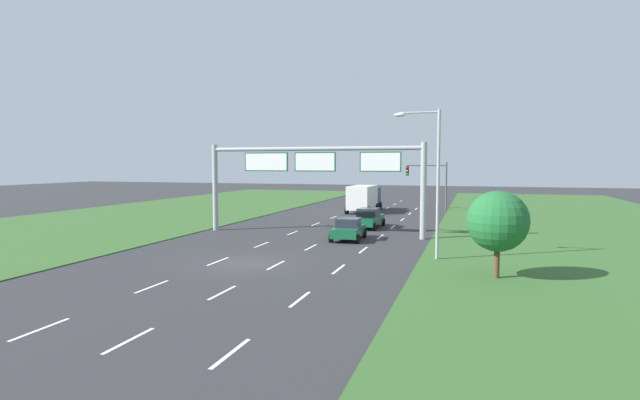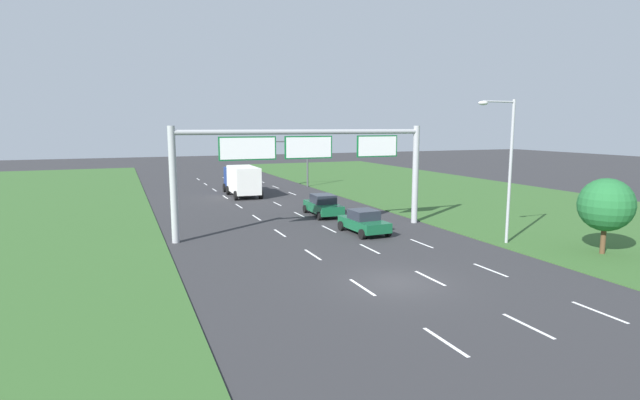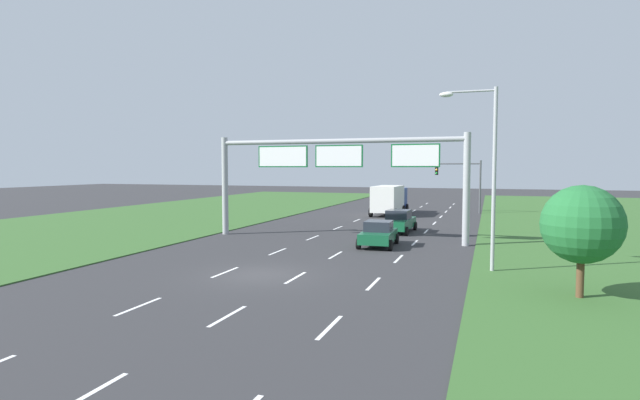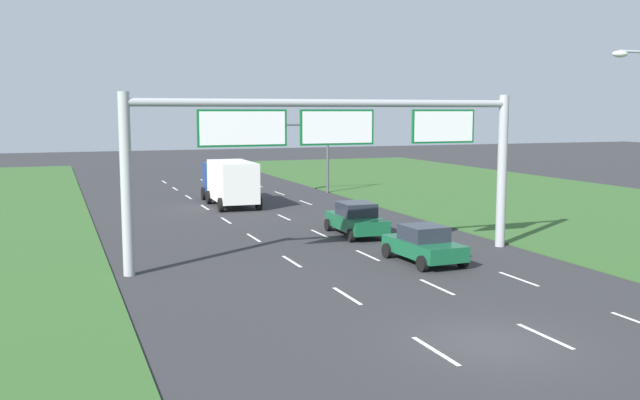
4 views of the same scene
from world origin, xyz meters
name	(u,v)px [view 3 (image 3 of 4)]	position (x,y,z in m)	size (l,w,h in m)	color
ground_plane	(260,275)	(0.00, 0.00, 0.00)	(200.00, 200.00, 0.00)	#2D2D30
grass_verge_left	(71,230)	(-21.00, 10.00, 0.03)	(24.00, 120.00, 0.06)	#335B28
lane_dashes_inner_left	(326,232)	(-1.75, 15.00, 0.00)	(0.14, 68.40, 0.01)	white
lane_dashes_inner_right	(372,234)	(1.75, 15.00, 0.00)	(0.14, 68.40, 0.01)	white
lane_dashes_slip	(421,237)	(5.25, 15.00, 0.00)	(0.14, 68.40, 0.01)	white
car_near_red	(398,221)	(3.33, 16.88, 0.82)	(2.26, 4.56, 1.68)	#145633
car_lead_silver	(378,234)	(3.33, 9.84, 0.77)	(2.26, 4.05, 1.56)	#145633
box_truck	(390,199)	(0.03, 30.51, 1.64)	(2.81, 7.64, 2.99)	navy
sign_gantry	(337,166)	(0.08, 11.75, 4.97)	(17.24, 0.44, 7.00)	#9EA0A5
traffic_light_mast	(461,177)	(6.84, 34.88, 3.87)	(4.76, 0.49, 5.60)	#47494F
street_lamp	(486,162)	(9.56, 4.07, 5.08)	(2.61, 0.32, 8.50)	#9EA0A5
roadside_tree_near	(582,225)	(12.98, 0.09, 2.76)	(2.88, 2.88, 4.21)	#513823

